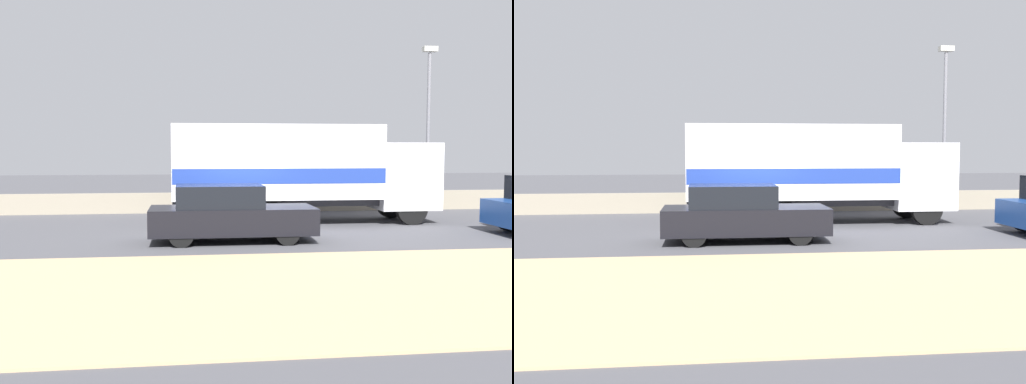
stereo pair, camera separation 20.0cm
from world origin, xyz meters
The scene contains 6 objects.
ground_plane centered at (0.00, 0.00, 0.00)m, with size 80.00×80.00×0.00m, color #47474C.
dirt_shoulder_foreground centered at (0.00, -6.45, 0.02)m, with size 60.00×6.50×0.04m.
stone_wall_backdrop centered at (0.00, 6.06, 0.38)m, with size 60.00×0.35×0.76m.
street_lamp centered at (7.90, 5.59, 3.77)m, with size 0.56×0.28×6.45m.
box_truck centered at (1.98, 2.51, 1.81)m, with size 8.68×2.59×3.21m.
car_hatchback centered at (-0.52, -1.14, 0.74)m, with size 4.32×1.73×1.51m.
Camera 1 is at (-1.64, -16.02, 2.43)m, focal length 40.00 mm.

